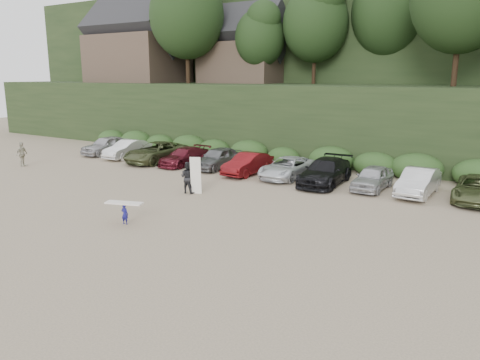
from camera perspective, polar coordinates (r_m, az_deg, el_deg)
The scene contains 6 objects.
ground at distance 23.54m, azimuth -5.49°, elevation -4.23°, with size 120.00×120.00×0.00m, color tan.
hillside_backdrop at distance 55.67m, azimuth 18.30°, elevation 16.62°, with size 90.00×41.50×28.00m.
parked_cars at distance 31.08m, azimuth 7.67°, elevation 1.34°, with size 39.62×6.03×1.65m.
distant_walker at distance 39.29m, azimuth -25.05°, elevation 2.87°, with size 1.09×0.45×1.86m, color #B2AD96.
child_surfer at distance 22.44m, azimuth -13.90°, elevation -3.48°, with size 1.84×1.04×1.06m.
adult_surfer at distance 27.59m, azimuth -6.30°, elevation 0.33°, with size 1.40×0.81×2.22m.
Camera 1 is at (13.88, -17.74, 6.84)m, focal length 35.00 mm.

